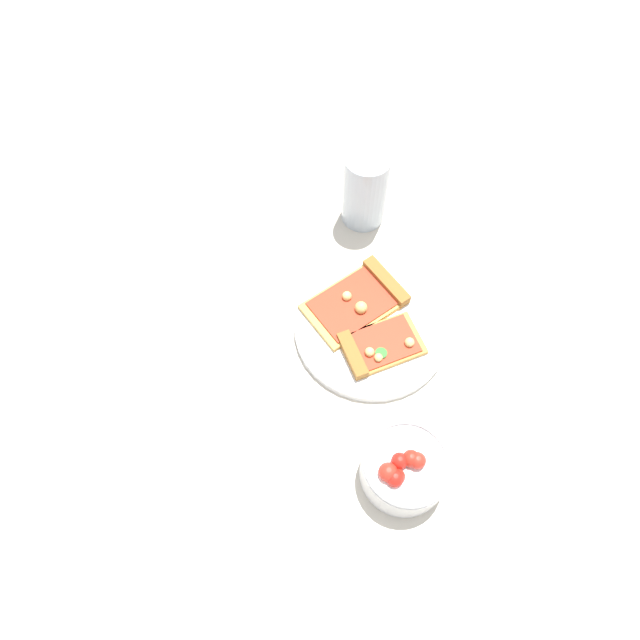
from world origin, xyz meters
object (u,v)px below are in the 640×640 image
(paper_napkin, at_px, (149,326))
(pizza_slice_far, at_px, (360,299))
(plate, at_px, (371,328))
(soda_glass, at_px, (365,190))
(pizza_slice_near, at_px, (377,347))
(salad_bowl, at_px, (405,468))

(paper_napkin, bearing_deg, pizza_slice_far, -103.30)
(plate, relative_size, soda_glass, 1.72)
(plate, xyz_separation_m, paper_napkin, (0.12, 0.32, -0.01))
(plate, distance_m, pizza_slice_near, 0.04)
(pizza_slice_near, bearing_deg, pizza_slice_far, -5.03)
(pizza_slice_near, bearing_deg, plate, -12.24)
(salad_bowl, bearing_deg, soda_glass, -14.98)
(pizza_slice_far, bearing_deg, salad_bowl, 170.55)
(pizza_slice_near, bearing_deg, soda_glass, -17.46)
(salad_bowl, xyz_separation_m, paper_napkin, (0.34, 0.28, -0.03))
(pizza_slice_far, xyz_separation_m, paper_napkin, (0.08, 0.32, -0.02))
(plate, xyz_separation_m, pizza_slice_far, (0.05, 0.00, 0.01))
(pizza_slice_far, distance_m, soda_glass, 0.19)
(plate, distance_m, pizza_slice_far, 0.05)
(pizza_slice_near, distance_m, pizza_slice_far, 0.08)
(pizza_slice_near, relative_size, paper_napkin, 0.85)
(pizza_slice_far, xyz_separation_m, salad_bowl, (-0.27, 0.04, 0.02))
(salad_bowl, bearing_deg, plate, -11.61)
(salad_bowl, bearing_deg, pizza_slice_near, -11.47)
(soda_glass, bearing_deg, plate, 161.62)
(plate, distance_m, paper_napkin, 0.34)
(pizza_slice_near, height_order, paper_napkin, pizza_slice_near)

